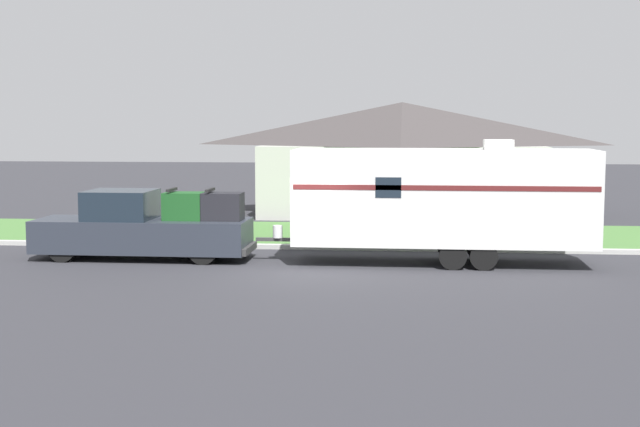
% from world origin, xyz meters
% --- Properties ---
extents(ground_plane, '(120.00, 120.00, 0.00)m').
position_xyz_m(ground_plane, '(0.00, 0.00, 0.00)').
color(ground_plane, '#2D2D33').
extents(curb_strip, '(80.00, 0.30, 0.14)m').
position_xyz_m(curb_strip, '(0.00, 3.75, 0.07)').
color(curb_strip, '#ADADA8').
rests_on(curb_strip, ground_plane).
extents(lawn_strip, '(80.00, 7.00, 0.03)m').
position_xyz_m(lawn_strip, '(0.00, 7.40, 0.01)').
color(lawn_strip, '#477538').
rests_on(lawn_strip, ground_plane).
extents(house_across_street, '(12.70, 6.83, 4.83)m').
position_xyz_m(house_across_street, '(2.52, 14.75, 2.50)').
color(house_across_street, '#B2B2A8').
rests_on(house_across_street, ground_plane).
extents(pickup_truck, '(6.39, 1.99, 2.09)m').
position_xyz_m(pickup_truck, '(-4.85, 1.33, 0.92)').
color(pickup_truck, black).
rests_on(pickup_truck, ground_plane).
extents(travel_trailer, '(9.58, 2.32, 3.53)m').
position_xyz_m(travel_trailer, '(3.85, 1.33, 1.91)').
color(travel_trailer, black).
rests_on(travel_trailer, ground_plane).
extents(mailbox, '(0.48, 0.20, 1.30)m').
position_xyz_m(mailbox, '(-4.82, 4.49, 1.00)').
color(mailbox, brown).
rests_on(mailbox, ground_plane).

